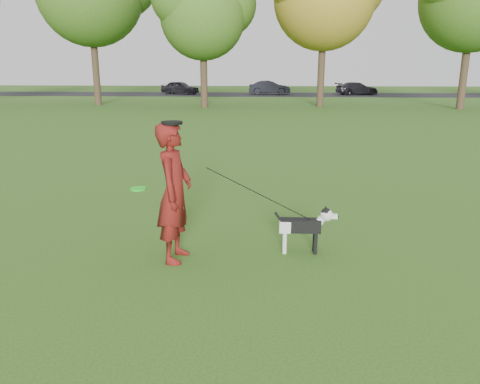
# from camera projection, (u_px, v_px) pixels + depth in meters

# --- Properties ---
(ground) EXTENTS (120.00, 120.00, 0.00)m
(ground) POSITION_uv_depth(u_px,v_px,m) (242.00, 247.00, 7.47)
(ground) COLOR #285116
(ground) RESTS_ON ground
(road) EXTENTS (120.00, 7.00, 0.02)m
(road) POSITION_uv_depth(u_px,v_px,m) (264.00, 95.00, 45.99)
(road) COLOR black
(road) RESTS_ON ground
(man) EXTENTS (0.56, 0.79, 2.05)m
(man) POSITION_uv_depth(u_px,v_px,m) (174.00, 193.00, 6.75)
(man) COLOR #600D0F
(man) RESTS_ON ground
(dog) EXTENTS (0.98, 0.20, 0.75)m
(dog) POSITION_uv_depth(u_px,v_px,m) (305.00, 224.00, 7.15)
(dog) COLOR black
(dog) RESTS_ON ground
(car_left) EXTENTS (4.03, 2.52, 1.28)m
(car_left) POSITION_uv_depth(u_px,v_px,m) (180.00, 88.00, 46.30)
(car_left) COLOR black
(car_left) RESTS_ON road
(car_mid) EXTENTS (4.06, 1.53, 1.33)m
(car_mid) POSITION_uv_depth(u_px,v_px,m) (269.00, 88.00, 45.79)
(car_mid) COLOR black
(car_mid) RESTS_ON road
(car_right) EXTENTS (4.37, 2.51, 1.19)m
(car_right) POSITION_uv_depth(u_px,v_px,m) (357.00, 88.00, 45.32)
(car_right) COLOR black
(car_right) RESTS_ON road
(man_held_items) EXTENTS (2.68, 0.58, 1.56)m
(man_held_items) POSITION_uv_depth(u_px,v_px,m) (262.00, 195.00, 6.84)
(man_held_items) COLOR #1BDC1D
(man_held_items) RESTS_ON ground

